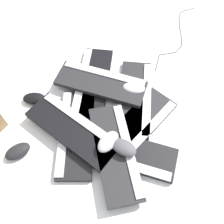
% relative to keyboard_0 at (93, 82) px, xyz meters
% --- Properties ---
extents(ground_plane, '(3.20, 3.20, 0.00)m').
position_rel_keyboard_0_xyz_m(ground_plane, '(-0.26, 0.02, -0.01)').
color(ground_plane, white).
extents(keyboard_0, '(0.39, 0.44, 0.03)m').
position_rel_keyboard_0_xyz_m(keyboard_0, '(0.00, 0.00, 0.00)').
color(keyboard_0, black).
rests_on(keyboard_0, ground).
extents(keyboard_1, '(0.42, 0.41, 0.03)m').
position_rel_keyboard_0_xyz_m(keyboard_1, '(-0.16, 0.25, 0.00)').
color(keyboard_1, black).
rests_on(keyboard_1, ground).
extents(keyboard_2, '(0.46, 0.34, 0.03)m').
position_rel_keyboard_0_xyz_m(keyboard_2, '(-0.38, 0.16, 0.00)').
color(keyboard_2, black).
rests_on(keyboard_2, ground).
extents(keyboard_3, '(0.18, 0.45, 0.03)m').
position_rel_keyboard_0_xyz_m(keyboard_3, '(-0.33, 0.03, 0.00)').
color(keyboard_3, '#232326').
rests_on(keyboard_3, ground).
extents(keyboard_4, '(0.40, 0.43, 0.03)m').
position_rel_keyboard_0_xyz_m(keyboard_4, '(-0.22, -0.08, 0.00)').
color(keyboard_4, '#232326').
rests_on(keyboard_4, ground).
extents(keyboard_5, '(0.46, 0.21, 0.03)m').
position_rel_keyboard_0_xyz_m(keyboard_5, '(-0.15, 0.25, 0.03)').
color(keyboard_5, black).
rests_on(keyboard_5, keyboard_1).
extents(keyboard_6, '(0.46, 0.33, 0.03)m').
position_rel_keyboard_0_xyz_m(keyboard_6, '(-0.05, -0.01, 0.03)').
color(keyboard_6, '#232326').
rests_on(keyboard_6, keyboard_0).
extents(keyboard_7, '(0.45, 0.36, 0.03)m').
position_rel_keyboard_0_xyz_m(keyboard_7, '(-0.36, 0.19, 0.03)').
color(keyboard_7, '#232326').
rests_on(keyboard_7, keyboard_2).
extents(mouse_0, '(0.08, 0.12, 0.04)m').
position_rel_keyboard_0_xyz_m(mouse_0, '(-0.32, 0.19, 0.07)').
color(mouse_0, '#B7B7BC').
rests_on(mouse_0, keyboard_7).
extents(mouse_1, '(0.13, 0.12, 0.04)m').
position_rel_keyboard_0_xyz_m(mouse_1, '(-0.19, -0.10, 0.04)').
color(mouse_1, silver).
rests_on(mouse_1, keyboard_4).
extents(mouse_2, '(0.09, 0.12, 0.04)m').
position_rel_keyboard_0_xyz_m(mouse_2, '(-0.06, 0.48, 0.01)').
color(mouse_2, black).
rests_on(mouse_2, ground).
extents(mouse_3, '(0.12, 0.09, 0.04)m').
position_rel_keyboard_0_xyz_m(mouse_3, '(-0.38, 0.17, 0.07)').
color(mouse_3, '#4C4C51').
rests_on(mouse_3, keyboard_7).
extents(mouse_4, '(0.13, 0.12, 0.04)m').
position_rel_keyboard_0_xyz_m(mouse_4, '(0.12, 0.27, 0.01)').
color(mouse_4, black).
rests_on(mouse_4, ground).
extents(cable_0, '(0.21, 0.58, 0.01)m').
position_rel_keyboard_0_xyz_m(cable_0, '(-0.08, -0.58, -0.01)').
color(cable_0, '#59595B').
rests_on(cable_0, ground).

